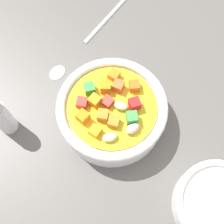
% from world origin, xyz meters
% --- Properties ---
extents(ground_plane, '(1.40, 1.40, 0.02)m').
position_xyz_m(ground_plane, '(0.00, 0.00, -0.01)').
color(ground_plane, '#565451').
extents(soup_bowl_main, '(0.16, 0.16, 0.06)m').
position_xyz_m(soup_bowl_main, '(0.00, 0.00, 0.03)').
color(soup_bowl_main, white).
rests_on(soup_bowl_main, ground_plane).
extents(spoon, '(0.02, 0.23, 0.01)m').
position_xyz_m(spoon, '(0.13, -0.09, 0.00)').
color(spoon, silver).
rests_on(spoon, ground_plane).
extents(side_bowl_small, '(0.12, 0.12, 0.04)m').
position_xyz_m(side_bowl_small, '(-0.20, 0.02, 0.02)').
color(side_bowl_small, white).
rests_on(side_bowl_small, ground_plane).
extents(pepper_shaker, '(0.03, 0.03, 0.08)m').
position_xyz_m(pepper_shaker, '(0.12, 0.11, 0.04)').
color(pepper_shaker, silver).
rests_on(pepper_shaker, ground_plane).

